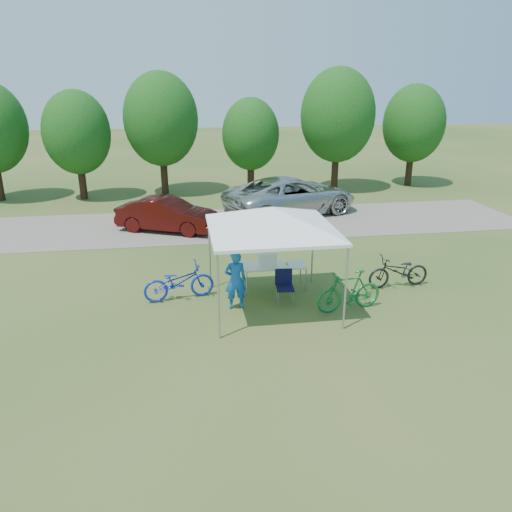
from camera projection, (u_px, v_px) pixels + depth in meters
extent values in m
plane|color=#2D5119|center=(271.00, 306.00, 13.28)|extent=(100.00, 100.00, 0.00)
cube|color=gray|center=(236.00, 224.00, 20.72)|extent=(24.00, 5.00, 0.02)
cylinder|color=#A5A5AA|center=(219.00, 297.00, 11.31)|extent=(0.05, 0.05, 2.10)
cylinder|color=#A5A5AA|center=(346.00, 289.00, 11.75)|extent=(0.05, 0.05, 2.10)
cylinder|color=#A5A5AA|center=(210.00, 254.00, 14.10)|extent=(0.05, 0.05, 2.10)
cylinder|color=#A5A5AA|center=(313.00, 248.00, 14.54)|extent=(0.05, 0.05, 2.10)
cube|color=white|center=(272.00, 229.00, 12.56)|extent=(3.15, 3.15, 0.08)
pyramid|color=white|center=(272.00, 207.00, 12.36)|extent=(4.53, 4.53, 0.55)
cylinder|color=#382314|center=(82.00, 181.00, 24.71)|extent=(0.36, 0.36, 1.75)
ellipsoid|color=#144711|center=(77.00, 132.00, 23.91)|extent=(3.20, 3.20, 4.00)
cylinder|color=#382314|center=(164.00, 174.00, 25.80)|extent=(0.36, 0.36, 2.03)
ellipsoid|color=#144711|center=(161.00, 119.00, 24.87)|extent=(3.71, 3.71, 4.64)
cylinder|color=#382314|center=(251.00, 176.00, 26.33)|extent=(0.36, 0.36, 1.61)
ellipsoid|color=#144711|center=(251.00, 134.00, 25.59)|extent=(2.94, 2.94, 3.68)
cylinder|color=#382314|center=(335.00, 171.00, 26.62)|extent=(0.36, 0.36, 2.10)
ellipsoid|color=#144711|center=(338.00, 115.00, 25.66)|extent=(3.84, 3.84, 4.80)
cylinder|color=#382314|center=(409.00, 169.00, 27.87)|extent=(0.36, 0.36, 1.82)
ellipsoid|color=#144711|center=(414.00, 123.00, 27.04)|extent=(3.33, 3.33, 4.16)
cube|color=white|center=(275.00, 265.00, 14.16)|extent=(1.79, 0.74, 0.04)
cylinder|color=#A5A5AA|center=(247.00, 283.00, 13.86)|extent=(0.04, 0.04, 0.69)
cylinder|color=#A5A5AA|center=(306.00, 280.00, 14.11)|extent=(0.04, 0.04, 0.69)
cylinder|color=#A5A5AA|center=(244.00, 275.00, 14.46)|extent=(0.04, 0.04, 0.69)
cylinder|color=#A5A5AA|center=(301.00, 272.00, 14.70)|extent=(0.04, 0.04, 0.69)
cube|color=black|center=(285.00, 288.00, 13.34)|extent=(0.50, 0.50, 0.04)
cube|color=black|center=(284.00, 277.00, 13.47)|extent=(0.46, 0.09, 0.46)
cylinder|color=#A5A5AA|center=(279.00, 300.00, 13.20)|extent=(0.02, 0.02, 0.41)
cylinder|color=#A5A5AA|center=(294.00, 299.00, 13.26)|extent=(0.02, 0.02, 0.41)
cylinder|color=#A5A5AA|center=(276.00, 293.00, 13.58)|extent=(0.02, 0.02, 0.41)
cylinder|color=#A5A5AA|center=(291.00, 292.00, 13.64)|extent=(0.02, 0.02, 0.41)
cube|color=white|center=(267.00, 260.00, 14.06)|extent=(0.50, 0.33, 0.33)
cube|color=white|center=(267.00, 253.00, 14.00)|extent=(0.52, 0.36, 0.04)
cylinder|color=yellow|center=(287.00, 264.00, 14.14)|extent=(0.08, 0.08, 0.06)
imported|color=blue|center=(235.00, 280.00, 12.94)|extent=(0.60, 0.41, 1.59)
imported|color=#162FC5|center=(179.00, 282.00, 13.57)|extent=(2.02, 1.03, 1.01)
imported|color=#1A7635|center=(349.00, 291.00, 12.90)|extent=(1.87, 0.80, 1.09)
imported|color=black|center=(399.00, 271.00, 14.36)|extent=(1.87, 0.77, 0.96)
imported|color=beige|center=(291.00, 196.00, 21.89)|extent=(6.54, 4.67, 1.66)
imported|color=#410C0A|center=(167.00, 215.00, 19.56)|extent=(4.17, 2.87, 1.30)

